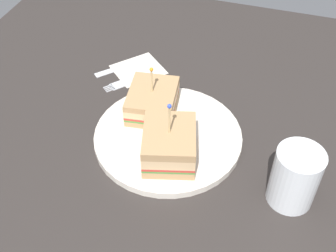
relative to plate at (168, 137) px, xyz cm
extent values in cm
cube|color=#2D2826|center=(0.00, 0.00, -1.66)|extent=(104.21, 104.21, 2.00)
cylinder|color=silver|center=(0.00, 0.00, 0.00)|extent=(26.30, 26.30, 1.33)
cube|color=tan|center=(4.62, -5.06, 1.26)|extent=(9.82, 11.36, 1.19)
cube|color=#478438|center=(4.62, -5.06, 2.05)|extent=(9.82, 11.36, 0.40)
cube|color=red|center=(4.62, -5.06, 2.50)|extent=(9.82, 11.36, 0.50)
cube|color=#E0B784|center=(4.62, -5.06, 3.46)|extent=(9.82, 11.36, 1.42)
cube|color=tan|center=(4.62, -5.06, 4.77)|extent=(9.82, 11.36, 1.19)
cylinder|color=tan|center=(4.62, -5.06, 7.50)|extent=(0.30, 0.30, 5.47)
sphere|color=orange|center=(4.62, -5.06, 10.24)|extent=(0.70, 0.70, 0.70)
cube|color=tan|center=(-1.81, 4.97, 1.40)|extent=(10.89, 11.98, 1.48)
cube|color=#478438|center=(-1.81, 4.97, 2.34)|extent=(10.89, 11.98, 0.40)
cube|color=red|center=(-1.81, 4.97, 2.79)|extent=(10.89, 11.98, 0.50)
cube|color=#E0B784|center=(-1.81, 4.97, 4.01)|extent=(10.89, 11.98, 1.93)
cube|color=tan|center=(-1.81, 4.97, 5.72)|extent=(10.89, 11.98, 1.48)
cylinder|color=tan|center=(-1.81, 4.97, 8.88)|extent=(0.30, 0.30, 6.32)
sphere|color=blue|center=(-1.81, 4.97, 12.04)|extent=(0.70, 0.70, 0.70)
cylinder|color=gold|center=(-22.12, 6.35, 3.30)|extent=(6.38, 6.38, 7.93)
cylinder|color=white|center=(-22.12, 6.35, 4.40)|extent=(7.25, 7.25, 10.13)
cube|color=beige|center=(12.30, -17.66, -0.59)|extent=(13.12, 13.19, 0.15)
cube|color=silver|center=(10.56, -15.89, -0.49)|extent=(5.52, 6.25, 0.35)
cube|color=silver|center=(14.26, -11.60, -0.49)|extent=(4.02, 4.16, 0.35)
cube|color=silver|center=(16.27, -10.43, -0.49)|extent=(1.44, 1.63, 0.35)
cube|color=silver|center=(15.89, -10.10, -0.49)|extent=(1.44, 1.63, 0.35)
cube|color=silver|center=(15.51, -9.77, -0.49)|extent=(1.44, 1.63, 0.35)
cube|color=silver|center=(15.13, -9.45, -0.49)|extent=(1.44, 1.63, 0.35)
cube|color=silver|center=(14.04, -19.43, -0.49)|extent=(5.39, 5.77, 0.35)
cube|color=silver|center=(17.73, -15.43, -0.49)|extent=(5.85, 6.16, 0.24)
camera|label=1|loc=(-16.44, 51.50, 55.78)|focal=46.52mm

